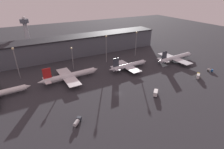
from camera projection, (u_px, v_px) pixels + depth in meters
ground at (118, 93)px, 121.37m from camera, size 600.00×600.00×0.00m
terminal_building at (77, 46)px, 187.50m from camera, size 186.44×22.58×20.59m
airplane_1 at (70, 76)px, 137.33m from camera, size 49.46×35.63×14.08m
airplane_2 at (129, 66)px, 155.94m from camera, size 41.39×30.29×13.28m
airplane_3 at (175, 58)px, 173.15m from camera, size 48.02×36.82×13.23m
service_vehicle_0 at (210, 70)px, 152.64m from camera, size 3.67×5.00×2.51m
service_vehicle_1 at (156, 93)px, 118.37m from camera, size 6.84×6.63×3.69m
service_vehicle_2 at (198, 76)px, 141.35m from camera, size 7.65×6.09×3.70m
service_vehicle_3 at (77, 122)px, 93.26m from camera, size 5.97×6.07×2.89m
lamp_post_0 at (16, 60)px, 133.30m from camera, size 1.80×1.80×26.45m
lamp_post_1 at (72, 55)px, 153.41m from camera, size 1.80×1.80×20.27m
lamp_post_2 at (106, 46)px, 166.10m from camera, size 1.80×1.80×26.50m
lamp_post_3 at (136, 41)px, 180.74m from camera, size 1.80×1.80×26.48m
control_tower at (26, 32)px, 192.37m from camera, size 9.00×9.00×38.95m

